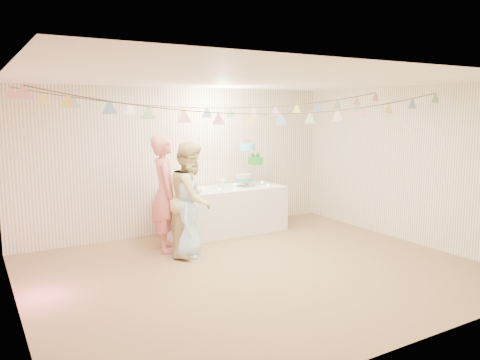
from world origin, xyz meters
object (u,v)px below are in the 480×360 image
table (225,210)px  cake_stand (249,167)px  person_adult_a (165,193)px  person_adult_b (191,199)px  person_child (188,218)px

table → cake_stand: (0.55, 0.05, 0.74)m
cake_stand → person_adult_a: person_adult_a is taller
table → cake_stand: 0.93m
table → person_adult_b: 1.45m
table → cake_stand: bearing=5.2°
person_adult_a → person_child: 0.60m
cake_stand → person_adult_a: (-1.87, -0.54, -0.23)m
cake_stand → person_adult_a: bearing=-163.9°
cake_stand → person_child: size_ratio=0.68×
table → person_adult_a: bearing=-159.6°
table → person_adult_a: 1.50m
person_adult_a → person_child: size_ratio=1.54×
cake_stand → person_adult_b: bearing=-149.9°
table → person_adult_a: size_ratio=1.19×
cake_stand → person_child: bearing=-149.2°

